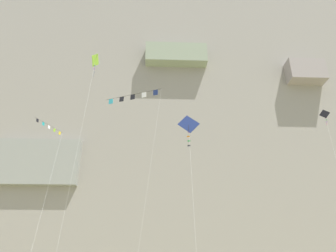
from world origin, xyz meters
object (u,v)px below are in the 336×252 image
at_px(kite_diamond_front_field, 189,127).
at_px(kite_diamond_mid_left, 327,125).
at_px(kite_banner_near_cliff, 133,101).
at_px(kite_diamond_high_right, 95,64).
at_px(kite_banner_far_left, 48,140).

relative_size(kite_diamond_front_field, kite_diamond_mid_left, 0.77).
relative_size(kite_banner_near_cliff, kite_diamond_mid_left, 1.03).
xyz_separation_m(kite_banner_near_cliff, kite_diamond_high_right, (-5.44, 1.53, 6.32)).
bearing_deg(kite_banner_near_cliff, kite_diamond_front_field, -47.40).
bearing_deg(kite_diamond_high_right, kite_banner_near_cliff, -15.69).
bearing_deg(kite_banner_near_cliff, kite_diamond_mid_left, 3.37).
bearing_deg(kite_diamond_mid_left, kite_banner_far_left, 178.20).
distance_m(kite_banner_near_cliff, kite_diamond_front_field, 10.59).
distance_m(kite_banner_near_cliff, kite_banner_far_left, 11.22).
xyz_separation_m(kite_diamond_front_field, kite_banner_far_left, (-15.94, 8.80, 2.05)).
bearing_deg(kite_diamond_high_right, kite_diamond_mid_left, -0.23).
distance_m(kite_banner_near_cliff, kite_diamond_high_right, 8.47).
relative_size(kite_diamond_high_right, kite_diamond_mid_left, 1.36).
xyz_separation_m(kite_diamond_mid_left, kite_banner_far_left, (-34.05, 1.07, -2.13)).
bearing_deg(kite_banner_near_cliff, kite_diamond_high_right, 164.31).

